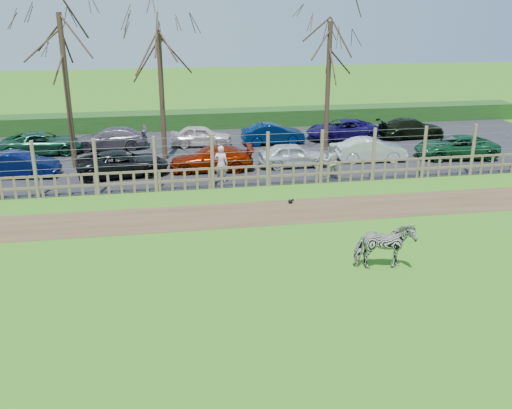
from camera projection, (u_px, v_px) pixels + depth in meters
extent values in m
plane|color=#679F29|center=(239.00, 264.00, 18.18)|extent=(120.00, 120.00, 0.00)
cube|color=brown|center=(222.00, 216.00, 22.36)|extent=(34.00, 2.80, 0.01)
cube|color=#232326|center=(201.00, 153.00, 31.64)|extent=(44.00, 13.00, 0.04)
cube|color=#1E4716|center=(192.00, 120.00, 37.97)|extent=(46.00, 2.00, 1.10)
cube|color=brown|center=(213.00, 179.00, 25.46)|extent=(30.00, 0.06, 0.10)
cube|color=brown|center=(213.00, 168.00, 25.30)|extent=(30.00, 0.06, 0.10)
cylinder|color=brown|center=(35.00, 170.00, 23.98)|extent=(0.16, 0.16, 2.50)
cylinder|color=brown|center=(96.00, 167.00, 24.38)|extent=(0.16, 0.16, 2.50)
cylinder|color=brown|center=(155.00, 164.00, 24.79)|extent=(0.16, 0.16, 2.50)
cylinder|color=brown|center=(212.00, 162.00, 25.20)|extent=(0.16, 0.16, 2.50)
cylinder|color=brown|center=(268.00, 159.00, 25.60)|extent=(0.16, 0.16, 2.50)
cylinder|color=brown|center=(321.00, 157.00, 26.01)|extent=(0.16, 0.16, 2.50)
cylinder|color=brown|center=(374.00, 155.00, 26.41)|extent=(0.16, 0.16, 2.50)
cylinder|color=brown|center=(424.00, 152.00, 26.82)|extent=(0.16, 0.16, 2.50)
cylinder|color=brown|center=(473.00, 150.00, 27.22)|extent=(0.16, 0.16, 2.50)
cylinder|color=gray|center=(212.00, 162.00, 25.20)|extent=(30.00, 0.02, 0.02)
cylinder|color=gray|center=(212.00, 153.00, 25.06)|extent=(30.00, 0.02, 0.02)
cylinder|color=gray|center=(212.00, 144.00, 24.93)|extent=(30.00, 0.02, 0.02)
cylinder|color=gray|center=(212.00, 136.00, 24.81)|extent=(30.00, 0.02, 0.02)
cylinder|color=#3D2B1E|center=(67.00, 94.00, 27.49)|extent=(0.26, 0.26, 7.50)
cylinder|color=#3D2B1E|center=(162.00, 98.00, 29.31)|extent=(0.26, 0.26, 6.50)
cylinder|color=#3D2B1E|center=(328.00, 88.00, 31.16)|extent=(0.26, 0.26, 7.00)
imported|color=gray|center=(384.00, 247.00, 17.63)|extent=(1.86, 0.98, 1.52)
imported|color=beige|center=(221.00, 164.00, 26.18)|extent=(0.72, 0.57, 1.72)
imported|color=beige|center=(331.00, 161.00, 26.69)|extent=(0.86, 0.68, 1.72)
sphere|color=black|center=(290.00, 201.00, 23.69)|extent=(0.18, 0.18, 0.18)
sphere|color=black|center=(293.00, 200.00, 23.68)|extent=(0.09, 0.09, 0.09)
imported|color=#050E3F|center=(19.00, 165.00, 27.04)|extent=(3.77, 1.73, 1.20)
imported|color=black|center=(123.00, 163.00, 27.28)|extent=(4.53, 2.50, 1.20)
imported|color=#861801|center=(211.00, 159.00, 28.10)|extent=(4.22, 1.89, 1.20)
imported|color=silver|center=(293.00, 155.00, 28.80)|extent=(3.52, 1.42, 1.20)
imported|color=white|center=(371.00, 150.00, 29.82)|extent=(3.72, 1.53, 1.20)
imported|color=#155228|center=(456.00, 147.00, 30.37)|extent=(4.52, 2.49, 1.20)
imported|color=#15482D|center=(43.00, 143.00, 31.20)|extent=(4.43, 2.24, 1.20)
imported|color=#645862|center=(110.00, 138.00, 32.32)|extent=(4.15, 1.72, 1.20)
imported|color=silver|center=(201.00, 136.00, 32.96)|extent=(3.63, 1.72, 1.20)
imported|color=#021A46|center=(273.00, 134.00, 33.46)|extent=(3.69, 1.42, 1.20)
imported|color=#180D52|center=(342.00, 129.00, 34.60)|extent=(4.35, 2.07, 1.20)
imported|color=black|center=(411.00, 128.00, 34.98)|extent=(4.22, 1.89, 1.20)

